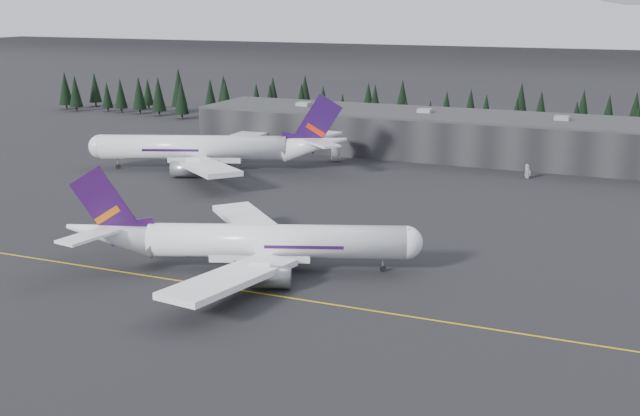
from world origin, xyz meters
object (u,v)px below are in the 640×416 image
at_px(jet_main, 245,241).
at_px(gse_vehicle_a, 336,159).
at_px(terminal, 456,135).
at_px(jet_parked, 216,148).
at_px(gse_vehicle_b, 528,176).

bearing_deg(jet_main, gse_vehicle_a, 82.05).
xyz_separation_m(terminal, jet_parked, (-56.33, -45.48, -0.32)).
bearing_deg(gse_vehicle_a, jet_main, -96.92).
xyz_separation_m(jet_main, gse_vehicle_b, (33.69, 93.93, -4.50)).
height_order(terminal, gse_vehicle_b, terminal).
bearing_deg(gse_vehicle_b, jet_main, -46.14).
xyz_separation_m(terminal, gse_vehicle_a, (-30.08, -22.10, -5.50)).
distance_m(jet_main, gse_vehicle_b, 99.89).
relative_size(jet_parked, gse_vehicle_a, 12.10).
bearing_deg(gse_vehicle_a, jet_parked, -157.85).
bearing_deg(terminal, jet_main, -94.24).
height_order(gse_vehicle_a, gse_vehicle_b, gse_vehicle_a).
bearing_deg(jet_main, jet_parked, 102.89).
bearing_deg(gse_vehicle_b, terminal, -159.81).
bearing_deg(terminal, jet_parked, -141.08).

